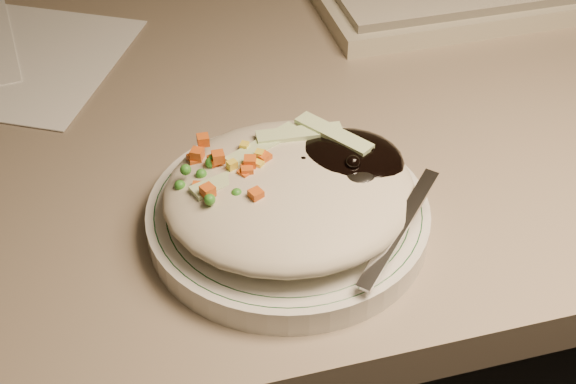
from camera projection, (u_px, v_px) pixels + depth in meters
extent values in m
cube|color=#7E6E5B|center=(291.00, 94.00, 0.81)|extent=(1.40, 0.70, 0.04)
cylinder|color=silver|center=(288.00, 217.00, 0.63)|extent=(0.22, 0.22, 0.02)
torus|color=#144723|center=(288.00, 208.00, 0.62)|extent=(0.21, 0.21, 0.00)
torus|color=#144723|center=(288.00, 208.00, 0.62)|extent=(0.19, 0.19, 0.00)
ellipsoid|color=#BCB498|center=(290.00, 192.00, 0.60)|extent=(0.19, 0.18, 0.04)
ellipsoid|color=black|center=(341.00, 165.00, 0.62)|extent=(0.10, 0.09, 0.03)
ellipsoid|color=orange|center=(226.00, 184.00, 0.61)|extent=(0.08, 0.08, 0.02)
sphere|color=black|center=(303.00, 163.00, 0.61)|extent=(0.01, 0.01, 0.01)
sphere|color=black|center=(337.00, 152.00, 0.62)|extent=(0.01, 0.01, 0.01)
sphere|color=black|center=(369.00, 149.00, 0.61)|extent=(0.01, 0.01, 0.01)
sphere|color=black|center=(354.00, 147.00, 0.63)|extent=(0.01, 0.01, 0.01)
sphere|color=black|center=(353.00, 163.00, 0.60)|extent=(0.01, 0.01, 0.01)
sphere|color=black|center=(337.00, 159.00, 0.61)|extent=(0.01, 0.01, 0.01)
sphere|color=black|center=(346.00, 148.00, 0.62)|extent=(0.01, 0.01, 0.01)
cube|color=#D45517|center=(218.00, 157.00, 0.60)|extent=(0.01, 0.01, 0.01)
cube|color=#D45517|center=(245.00, 183.00, 0.59)|extent=(0.01, 0.01, 0.01)
cube|color=#D45517|center=(197.00, 154.00, 0.61)|extent=(0.01, 0.01, 0.01)
cube|color=#D45517|center=(250.00, 162.00, 0.59)|extent=(0.01, 0.01, 0.01)
cube|color=#D45517|center=(247.00, 171.00, 0.59)|extent=(0.01, 0.01, 0.01)
cube|color=#D45517|center=(194.00, 159.00, 0.62)|extent=(0.01, 0.01, 0.01)
cube|color=#D45517|center=(215.00, 161.00, 0.60)|extent=(0.01, 0.01, 0.01)
cube|color=#D45517|center=(245.00, 175.00, 0.59)|extent=(0.01, 0.01, 0.01)
cube|color=#D45517|center=(264.00, 159.00, 0.60)|extent=(0.01, 0.01, 0.01)
cube|color=#D45517|center=(203.00, 140.00, 0.61)|extent=(0.01, 0.01, 0.01)
cube|color=#D45517|center=(208.00, 191.00, 0.57)|extent=(0.01, 0.01, 0.01)
cube|color=#D45517|center=(256.00, 195.00, 0.57)|extent=(0.01, 0.01, 0.01)
cube|color=#D45517|center=(198.00, 189.00, 0.59)|extent=(0.01, 0.01, 0.01)
cube|color=#D45517|center=(196.00, 163.00, 0.61)|extent=(0.01, 0.01, 0.01)
sphere|color=#388C28|center=(244.00, 169.00, 0.60)|extent=(0.01, 0.01, 0.01)
sphere|color=#388C28|center=(210.00, 200.00, 0.57)|extent=(0.01, 0.01, 0.01)
sphere|color=#388C28|center=(201.00, 174.00, 0.60)|extent=(0.01, 0.01, 0.01)
sphere|color=#388C28|center=(186.00, 170.00, 0.59)|extent=(0.01, 0.01, 0.01)
sphere|color=#388C28|center=(239.00, 166.00, 0.60)|extent=(0.01, 0.01, 0.01)
sphere|color=#388C28|center=(257.00, 194.00, 0.59)|extent=(0.01, 0.01, 0.01)
sphere|color=#388C28|center=(226.00, 179.00, 0.60)|extent=(0.01, 0.01, 0.01)
sphere|color=#388C28|center=(222.00, 197.00, 0.58)|extent=(0.01, 0.01, 0.01)
sphere|color=#388C28|center=(180.00, 185.00, 0.59)|extent=(0.01, 0.01, 0.01)
sphere|color=#388C28|center=(213.00, 159.00, 0.60)|extent=(0.01, 0.01, 0.01)
sphere|color=#388C28|center=(211.00, 162.00, 0.60)|extent=(0.01, 0.01, 0.01)
sphere|color=#388C28|center=(206.00, 188.00, 0.58)|extent=(0.01, 0.01, 0.01)
sphere|color=#388C28|center=(237.00, 194.00, 0.58)|extent=(0.01, 0.01, 0.01)
sphere|color=#388C28|center=(264.00, 149.00, 0.62)|extent=(0.01, 0.01, 0.01)
cube|color=yellow|center=(237.00, 166.00, 0.60)|extent=(0.01, 0.01, 0.01)
cube|color=yellow|center=(259.00, 165.00, 0.60)|extent=(0.01, 0.01, 0.01)
cube|color=yellow|center=(222.00, 166.00, 0.61)|extent=(0.01, 0.01, 0.01)
cube|color=yellow|center=(232.00, 165.00, 0.59)|extent=(0.01, 0.01, 0.01)
cube|color=yellow|center=(226.00, 180.00, 0.60)|extent=(0.01, 0.01, 0.01)
cube|color=yellow|center=(259.00, 155.00, 0.60)|extent=(0.01, 0.01, 0.01)
cube|color=yellow|center=(244.00, 147.00, 0.61)|extent=(0.01, 0.01, 0.01)
cube|color=yellow|center=(239.00, 179.00, 0.60)|extent=(0.01, 0.01, 0.01)
cube|color=#B2D18C|center=(264.00, 145.00, 0.62)|extent=(0.07, 0.05, 0.00)
cube|color=#B2D18C|center=(299.00, 133.00, 0.63)|extent=(0.07, 0.02, 0.00)
cube|color=#B2D18C|center=(234.00, 177.00, 0.59)|extent=(0.07, 0.04, 0.00)
cube|color=#B2D18C|center=(334.00, 134.00, 0.62)|extent=(0.05, 0.06, 0.00)
ellipsoid|color=silver|center=(354.00, 174.00, 0.60)|extent=(0.06, 0.06, 0.01)
cube|color=silver|center=(399.00, 228.00, 0.57)|extent=(0.09, 0.09, 0.03)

